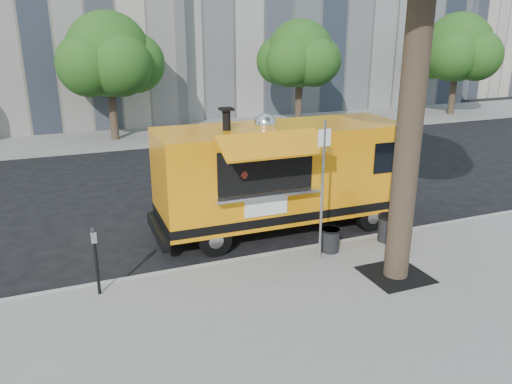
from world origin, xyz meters
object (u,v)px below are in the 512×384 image
trash_bin_right (330,239)px  far_tree_d (458,47)px  sign_post (322,183)px  parking_meter (95,253)px  far_tree_c (300,54)px  far_tree_b (108,54)px  food_truck (281,174)px  trash_bin_left (389,227)px

trash_bin_right → far_tree_d: bearing=40.9°
sign_post → parking_meter: sign_post is taller
far_tree_c → trash_bin_right: (-6.05, -13.70, -3.28)m
far_tree_b → far_tree_d: (19.00, -0.10, 0.06)m
parking_meter → food_truck: size_ratio=0.21×
sign_post → far_tree_d: bearing=40.7°
trash_bin_right → far_tree_c: bearing=66.2°
food_truck → trash_bin_left: size_ratio=10.35×
far_tree_b → parking_meter: 14.48m
far_tree_c → far_tree_d: size_ratio=0.92×
far_tree_d → far_tree_b: bearing=179.7°
far_tree_d → sign_post: (-16.45, -14.15, -2.04)m
far_tree_c → trash_bin_left: far_tree_c is taller
parking_meter → trash_bin_right: 4.98m
far_tree_b → far_tree_c: bearing=-1.9°
far_tree_d → parking_meter: bearing=-146.4°
far_tree_c → far_tree_b: bearing=178.1°
far_tree_c → trash_bin_right: size_ratio=9.86×
far_tree_d → trash_bin_left: 20.37m
food_truck → trash_bin_right: (0.36, -1.87, -1.04)m
far_tree_b → trash_bin_left: 15.08m
trash_bin_right → food_truck: bearing=100.9°
sign_post → food_truck: (0.04, 2.12, -0.37)m
far_tree_d → trash_bin_left: bearing=-136.2°
sign_post → trash_bin_right: 1.49m
food_truck → far_tree_d: bearing=37.0°
food_truck → trash_bin_right: bearing=-78.4°
sign_post → food_truck: size_ratio=0.47×
far_tree_d → parking_meter: far_tree_d is taller
parking_meter → trash_bin_right: (4.95, 0.05, -0.55)m
parking_meter → far_tree_c: bearing=51.3°
far_tree_b → trash_bin_left: bearing=-72.2°
sign_post → trash_bin_left: 2.39m
parking_meter → food_truck: (4.59, 1.92, 0.50)m
trash_bin_right → trash_bin_left: bearing=-0.0°
far_tree_c → far_tree_d: 10.00m
far_tree_d → food_truck: size_ratio=0.88×
trash_bin_right → sign_post: bearing=-148.0°
far_tree_b → far_tree_d: size_ratio=0.97×
trash_bin_left → far_tree_b: bearing=107.8°
sign_post → food_truck: sign_post is taller
sign_post → far_tree_c: bearing=65.2°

